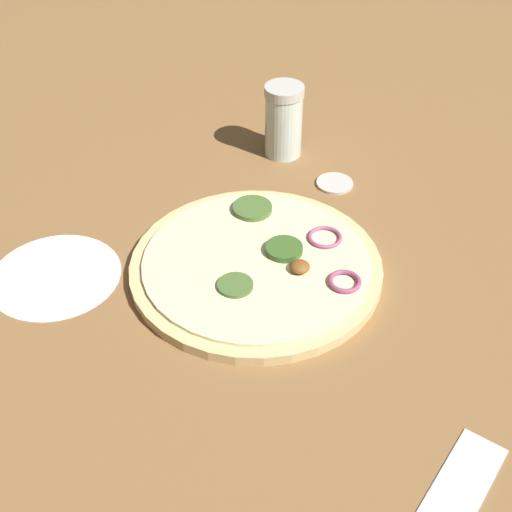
# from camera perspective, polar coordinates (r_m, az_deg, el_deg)

# --- Properties ---
(ground_plane) EXTENTS (3.00, 3.00, 0.00)m
(ground_plane) POSITION_cam_1_polar(r_m,az_deg,el_deg) (0.78, -0.00, -1.22)
(ground_plane) COLOR brown
(pizza) EXTENTS (0.27, 0.27, 0.03)m
(pizza) POSITION_cam_1_polar(r_m,az_deg,el_deg) (0.77, 0.10, -0.73)
(pizza) COLOR #D6B77A
(pizza) RESTS_ON ground_plane
(spice_jar) EXTENTS (0.05, 0.05, 0.10)m
(spice_jar) POSITION_cam_1_polar(r_m,az_deg,el_deg) (0.95, 2.22, 10.78)
(spice_jar) COLOR silver
(spice_jar) RESTS_ON ground_plane
(loose_cap) EXTENTS (0.05, 0.05, 0.01)m
(loose_cap) POSITION_cam_1_polar(r_m,az_deg,el_deg) (0.91, 6.32, 5.89)
(loose_cap) COLOR beige
(loose_cap) RESTS_ON ground_plane
(flour_patch) EXTENTS (0.14, 0.14, 0.00)m
(flour_patch) POSITION_cam_1_polar(r_m,az_deg,el_deg) (0.80, -15.76, -1.51)
(flour_patch) COLOR white
(flour_patch) RESTS_ON ground_plane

